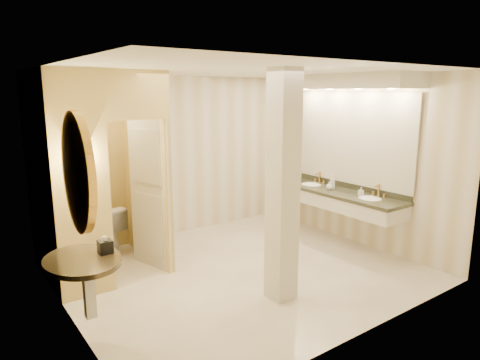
{
  "coord_description": "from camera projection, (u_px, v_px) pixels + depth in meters",
  "views": [
    {
      "loc": [
        -3.27,
        -4.49,
        2.43
      ],
      "look_at": [
        0.13,
        0.2,
        1.24
      ],
      "focal_mm": 32.0,
      "sensor_mm": 36.0,
      "label": 1
    }
  ],
  "objects": [
    {
      "name": "toilet_closet",
      "position": [
        132.0,
        171.0,
        5.78
      ],
      "size": [
        1.5,
        1.55,
        2.7
      ],
      "color": "#E5CF78",
      "rests_on": "floor"
    },
    {
      "name": "ceiling",
      "position": [
        241.0,
        70.0,
        5.38
      ],
      "size": [
        4.5,
        4.5,
        0.0
      ],
      "primitive_type": "plane",
      "rotation": [
        3.14,
        0.0,
        0.0
      ],
      "color": "white",
      "rests_on": "wall_back"
    },
    {
      "name": "wall_right",
      "position": [
        352.0,
        160.0,
        6.95
      ],
      "size": [
        0.02,
        4.0,
        2.7
      ],
      "primitive_type": "cube",
      "color": "silver",
      "rests_on": "floor"
    },
    {
      "name": "soap_bottle_c",
      "position": [
        332.0,
        182.0,
        6.98
      ],
      "size": [
        0.11,
        0.11,
        0.23
      ],
      "primitive_type": "imported",
      "rotation": [
        0.0,
        0.0,
        0.26
      ],
      "color": "#C6B28C",
      "rests_on": "vanity"
    },
    {
      "name": "wall_sconce",
      "position": [
        80.0,
        155.0,
        4.81
      ],
      "size": [
        0.14,
        0.14,
        0.42
      ],
      "color": "#B78C3A",
      "rests_on": "toilet_closet"
    },
    {
      "name": "wall_back",
      "position": [
        171.0,
        157.0,
        7.24
      ],
      "size": [
        4.5,
        0.02,
        2.7
      ],
      "primitive_type": "cube",
      "color": "silver",
      "rests_on": "floor"
    },
    {
      "name": "floor",
      "position": [
        241.0,
        271.0,
        5.93
      ],
      "size": [
        4.5,
        4.5,
        0.0
      ],
      "primitive_type": "plane",
      "color": "white",
      "rests_on": "ground"
    },
    {
      "name": "pillar",
      "position": [
        283.0,
        188.0,
        4.91
      ],
      "size": [
        0.29,
        0.29,
        2.7
      ],
      "primitive_type": "cube",
      "color": "beige",
      "rests_on": "floor"
    },
    {
      "name": "console_shelf",
      "position": [
        81.0,
        212.0,
        4.0
      ],
      "size": [
        0.88,
        0.88,
        1.89
      ],
      "color": "black",
      "rests_on": "floor"
    },
    {
      "name": "wall_front",
      "position": [
        364.0,
        208.0,
        4.07
      ],
      "size": [
        4.5,
        0.02,
        2.7
      ],
      "primitive_type": "cube",
      "color": "silver",
      "rests_on": "floor"
    },
    {
      "name": "tissue_box",
      "position": [
        105.0,
        247.0,
        4.2
      ],
      "size": [
        0.13,
        0.13,
        0.13
      ],
      "primitive_type": "cube",
      "rotation": [
        0.0,
        0.0,
        -0.04
      ],
      "color": "black",
      "rests_on": "console_shelf"
    },
    {
      "name": "wall_left",
      "position": [
        63.0,
        200.0,
        4.36
      ],
      "size": [
        0.02,
        4.0,
        2.7
      ],
      "primitive_type": "cube",
      "color": "silver",
      "rests_on": "floor"
    },
    {
      "name": "soap_bottle_a",
      "position": [
        361.0,
        192.0,
        6.52
      ],
      "size": [
        0.08,
        0.08,
        0.14
      ],
      "primitive_type": "imported",
      "rotation": [
        0.0,
        0.0,
        -0.28
      ],
      "color": "beige",
      "rests_on": "vanity"
    },
    {
      "name": "toilet",
      "position": [
        102.0,
        231.0,
        6.47
      ],
      "size": [
        0.64,
        0.83,
        0.75
      ],
      "primitive_type": "imported",
      "rotation": [
        0.0,
        0.0,
        3.49
      ],
      "color": "white",
      "rests_on": "floor"
    },
    {
      "name": "soap_bottle_b",
      "position": [
        329.0,
        186.0,
        6.94
      ],
      "size": [
        0.11,
        0.11,
        0.13
      ],
      "primitive_type": "imported",
      "rotation": [
        0.0,
        0.0,
        -0.1
      ],
      "color": "silver",
      "rests_on": "vanity"
    },
    {
      "name": "vanity",
      "position": [
        342.0,
        144.0,
        6.74
      ],
      "size": [
        0.75,
        2.46,
        2.09
      ],
      "color": "beige",
      "rests_on": "floor"
    }
  ]
}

